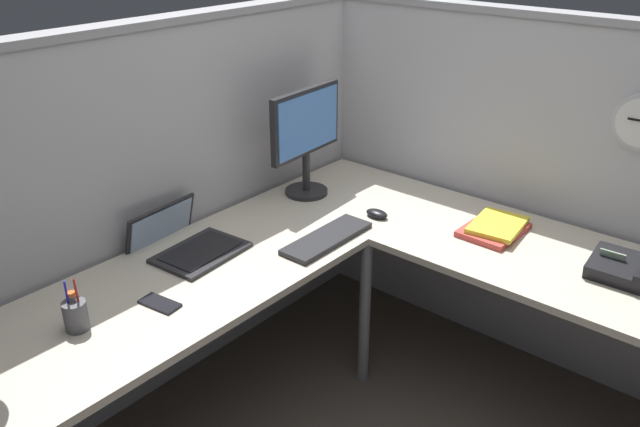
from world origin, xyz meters
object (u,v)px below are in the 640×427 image
Objects in this scene: laptop at (183,242)px; computer_mouse at (377,214)px; keyboard at (327,238)px; cell_phone at (160,303)px; office_phone at (621,269)px; book_stack at (495,228)px; pen_cup at (76,315)px; monitor at (306,134)px.

computer_mouse is (0.72, -0.42, -0.01)m from laptop.
keyboard is 0.74m from cell_phone.
computer_mouse is 0.99m from office_phone.
book_stack is (0.92, -0.88, -0.00)m from laptop.
laptop is 0.41m from cell_phone.
keyboard is at bearing -12.91° from pen_cup.
pen_cup is at bearing 169.00° from computer_mouse.
computer_mouse is 0.72× the size of cell_phone.
laptop is 1.37× the size of book_stack.
keyboard is at bearing -129.18° from monitor.
office_phone reaches higher than keyboard.
book_stack is at bearing -43.91° from laptop.
book_stack reaches higher than computer_mouse.
cell_phone is at bearing 136.24° from office_phone.
book_stack is (0.04, 0.51, -0.02)m from office_phone.
laptop reaches higher than cell_phone.
book_stack is (1.23, -0.62, 0.02)m from cell_phone.
cell_phone is at bearing -18.92° from pen_cup.
keyboard is 1.01m from pen_cup.
keyboard is 2.99× the size of cell_phone.
office_phone is (0.15, -0.98, 0.02)m from computer_mouse.
keyboard is 1.10m from office_phone.
laptop is at bearing 178.47° from monitor.
office_phone is 0.52m from book_stack.
book_stack reaches higher than cell_phone.
pen_cup is at bearing -163.14° from laptop.
pen_cup is at bearing 139.67° from office_phone.
book_stack is at bearing -44.22° from keyboard.
computer_mouse is at bearing -89.79° from monitor.
monitor is at bearing 102.86° from book_stack.
cell_phone is (-1.03, -0.24, -0.29)m from monitor.
computer_mouse is 0.58× the size of pen_cup.
book_stack is (0.20, -0.86, -0.27)m from monitor.
cell_phone is (-0.31, -0.26, -0.02)m from laptop.
cell_phone is at bearing 168.96° from keyboard.
laptop is 0.95× the size of keyboard.
monitor is 0.49m from computer_mouse.
book_stack is at bearing -77.14° from monitor.
pen_cup is (-0.57, -0.17, 0.03)m from laptop.
book_stack is at bearing 85.27° from office_phone.
laptop is at bearing 16.86° from pen_cup.
monitor is 1.68× the size of book_stack.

